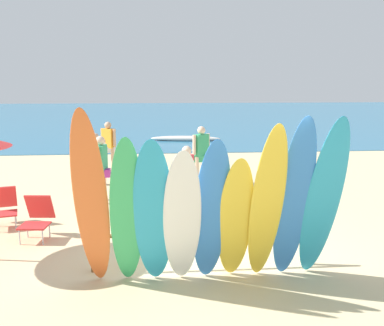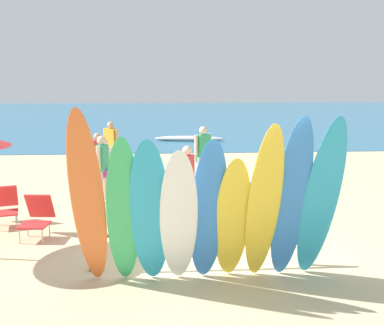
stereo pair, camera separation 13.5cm
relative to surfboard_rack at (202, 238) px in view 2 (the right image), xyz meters
name	(u,v)px [view 2 (the right image)]	position (x,y,z in m)	size (l,w,h in m)	color
ground	(176,143)	(0.00, 14.00, -0.49)	(60.00, 60.00, 0.00)	#D3BC8C
ocean_water	(170,115)	(0.00, 31.11, -0.48)	(60.00, 40.00, 0.02)	teal
surfboard_rack	(202,238)	(0.00, 0.00, 0.00)	(3.60, 0.07, 0.61)	brown
surfboard_orange_0	(88,202)	(-1.62, -0.68, 0.82)	(0.46, 0.06, 2.74)	orange
surfboard_green_1	(124,214)	(-1.15, -0.66, 0.64)	(0.47, 0.06, 2.37)	#38B266
surfboard_teal_2	(150,214)	(-0.78, -0.68, 0.62)	(0.55, 0.06, 2.35)	#289EC6
surfboard_white_3	(179,219)	(-0.39, -0.69, 0.55)	(0.53, 0.07, 2.21)	white
surfboard_blue_4	(208,213)	(0.03, -0.60, 0.61)	(0.52, 0.07, 2.28)	#337AD1
surfboard_yellow_5	(232,220)	(0.39, -0.56, 0.48)	(0.50, 0.07, 2.03)	yellow
surfboard_yellow_6	(264,206)	(0.80, -0.69, 0.72)	(0.47, 0.08, 2.54)	yellow
surfboard_blue_7	(291,202)	(1.20, -0.65, 0.76)	(0.50, 0.06, 2.61)	#337AD1
surfboard_teal_8	(321,201)	(1.63, -0.64, 0.76)	(0.53, 0.08, 2.61)	#289EC6
beachgoer_near_rack	(98,155)	(-2.45, 5.88, 0.36)	(0.55, 0.26, 1.48)	tan
beachgoer_strolling	(102,164)	(-2.08, 4.04, 0.44)	(0.42, 0.61, 1.63)	beige
beachgoer_photographing	(203,151)	(0.53, 5.79, 0.46)	(0.52, 0.42, 1.66)	beige
beachgoer_midbeach	(187,176)	(-0.08, 2.82, 0.40)	(0.40, 0.54, 1.55)	beige
beachgoer_by_water	(111,143)	(-2.29, 7.73, 0.44)	(0.52, 0.41, 1.63)	tan
beach_chair_red	(5,204)	(-3.87, 2.42, -0.07)	(0.68, 0.84, 0.80)	#B7B7BC
beach_chair_blue	(37,215)	(-2.99, 1.61, -0.07)	(0.56, 0.74, 0.82)	#B7B7BC
distant_boat	(189,139)	(0.67, 14.77, -0.37)	(3.47, 1.00, 0.27)	silver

